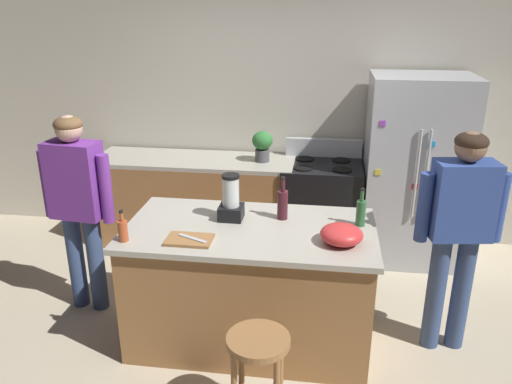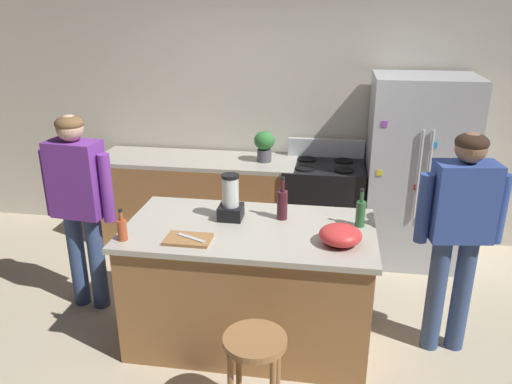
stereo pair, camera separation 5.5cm
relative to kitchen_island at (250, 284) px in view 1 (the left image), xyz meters
The scene contains 17 objects.
ground_plane 0.45m from the kitchen_island, ahead, with size 14.00×14.00×0.00m, color beige.
back_wall 2.15m from the kitchen_island, 90.00° to the left, with size 8.00×0.10×2.70m, color beige.
kitchen_island is the anchor object (origin of this frame).
back_counter_run 1.74m from the kitchen_island, 117.30° to the left, with size 2.00×0.64×0.90m.
refrigerator 2.05m from the kitchen_island, 48.58° to the left, with size 0.90×0.73×1.77m.
stove_range 1.60m from the kitchen_island, 72.68° to the left, with size 0.76×0.65×1.08m.
person_by_island_left 1.49m from the kitchen_island, behind, with size 0.60×0.26×1.60m.
person_by_sink_right 1.50m from the kitchen_island, ahead, with size 0.60×0.27×1.61m.
bar_stool 0.87m from the kitchen_island, 78.42° to the right, with size 0.36×0.36×0.63m.
potted_plant 1.67m from the kitchen_island, 94.19° to the left, with size 0.20×0.20×0.30m.
blender_appliance 0.62m from the kitchen_island, 140.59° to the left, with size 0.17×0.17×0.33m.
bottle_olive_oil 0.95m from the kitchen_island, 10.49° to the left, with size 0.07×0.07×0.28m.
bottle_wine 0.63m from the kitchen_island, 41.62° to the left, with size 0.08×0.08×0.32m.
bottle_cooking_sauce 1.00m from the kitchen_island, 157.67° to the right, with size 0.06×0.06×0.22m.
mixing_bowl 0.82m from the kitchen_island, 14.45° to the right, with size 0.28×0.28×0.12m, color red.
cutting_board 0.64m from the kitchen_island, 143.24° to the right, with size 0.30×0.20×0.02m, color #9E6B3D.
chef_knife 0.64m from the kitchen_island, 141.65° to the right, with size 0.22×0.03×0.01m, color #B7BABF.
Camera 1 is at (0.49, -3.16, 2.37)m, focal length 35.50 mm.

